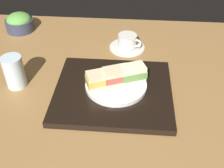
% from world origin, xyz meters
% --- Properties ---
extents(ground_plane, '(1.40, 1.00, 0.03)m').
position_xyz_m(ground_plane, '(0.00, 0.00, -0.01)').
color(ground_plane, olive).
extents(serving_tray, '(0.38, 0.34, 0.02)m').
position_xyz_m(serving_tray, '(0.01, -0.05, 0.01)').
color(serving_tray, black).
rests_on(serving_tray, ground_plane).
extents(sandwich_plate, '(0.20, 0.20, 0.01)m').
position_xyz_m(sandwich_plate, '(0.02, -0.04, 0.03)').
color(sandwich_plate, silver).
rests_on(sandwich_plate, serving_tray).
extents(sandwich_near, '(0.09, 0.08, 0.05)m').
position_xyz_m(sandwich_near, '(-0.04, -0.06, 0.06)').
color(sandwich_near, beige).
rests_on(sandwich_near, sandwich_plate).
extents(sandwich_middle, '(0.10, 0.08, 0.06)m').
position_xyz_m(sandwich_middle, '(0.02, -0.04, 0.06)').
color(sandwich_middle, beige).
rests_on(sandwich_middle, sandwich_plate).
extents(sandwich_far, '(0.10, 0.08, 0.06)m').
position_xyz_m(sandwich_far, '(0.07, -0.02, 0.06)').
color(sandwich_far, '#EFE5C1').
rests_on(sandwich_far, sandwich_plate).
extents(salad_bowl, '(0.12, 0.12, 0.08)m').
position_xyz_m(salad_bowl, '(-0.44, 0.35, 0.04)').
color(salad_bowl, '#33384C').
rests_on(salad_bowl, ground_plane).
extents(coffee_cup, '(0.14, 0.14, 0.06)m').
position_xyz_m(coffee_cup, '(0.04, 0.24, 0.02)').
color(coffee_cup, silver).
rests_on(coffee_cup, ground_plane).
extents(drinking_glass, '(0.07, 0.07, 0.11)m').
position_xyz_m(drinking_glass, '(-0.33, -0.03, 0.06)').
color(drinking_glass, silver).
rests_on(drinking_glass, ground_plane).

